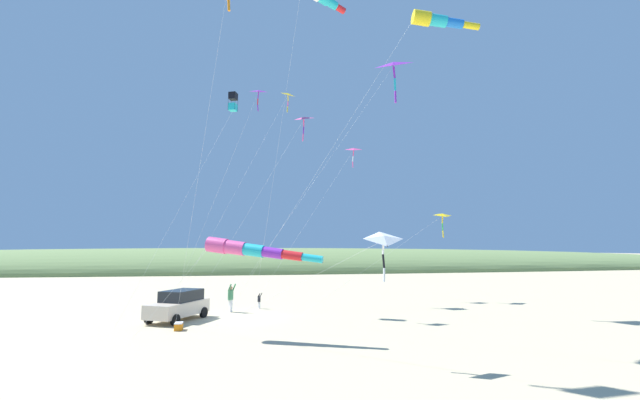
% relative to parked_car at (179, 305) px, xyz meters
% --- Properties ---
extents(ground_plane, '(600.00, 600.00, 0.00)m').
position_rel_parked_car_xyz_m(ground_plane, '(-0.60, 4.01, -0.95)').
color(ground_plane, '#C6B58C').
extents(dune_ridge_grassy, '(28.00, 240.00, 8.93)m').
position_rel_parked_car_xyz_m(dune_ridge_grassy, '(-55.60, 4.01, -0.95)').
color(dune_ridge_grassy, '#6B844C').
rests_on(dune_ridge_grassy, ground_plane).
extents(parked_car, '(4.67, 3.58, 1.85)m').
position_rel_parked_car_xyz_m(parked_car, '(0.00, 0.00, 0.00)').
color(parked_car, beige).
rests_on(parked_car, ground_plane).
extents(cooler_box, '(0.62, 0.42, 0.42)m').
position_rel_parked_car_xyz_m(cooler_box, '(3.20, 0.55, -0.74)').
color(cooler_box, orange).
rests_on(cooler_box, ground_plane).
extents(person_adult_flyer, '(0.71, 0.66, 1.99)m').
position_rel_parked_car_xyz_m(person_adult_flyer, '(-2.85, 3.04, 0.13)').
color(person_adult_flyer, silver).
rests_on(person_adult_flyer, ground_plane).
extents(person_child_green_jacket, '(0.46, 0.47, 1.31)m').
position_rel_parked_car_xyz_m(person_child_green_jacket, '(-3.96, 0.31, -0.24)').
color(person_child_green_jacket, silver).
rests_on(person_child_green_jacket, ground_plane).
extents(person_child_grey_jacket, '(0.42, 0.41, 1.16)m').
position_rel_parked_car_xyz_m(person_child_grey_jacket, '(-4.19, 5.07, -0.32)').
color(person_child_grey_jacket, silver).
rests_on(person_child_grey_jacket, ground_plane).
extents(kite_delta_rainbow_low_near, '(5.49, 13.96, 19.14)m').
position_rel_parked_car_xyz_m(kite_delta_rainbow_low_near, '(-1.48, 15.03, 17.64)').
color(kite_delta_rainbow_low_near, purple).
rests_on(kite_delta_rainbow_low_near, ground_plane).
extents(kite_box_purple_drifting, '(6.76, 6.20, 16.55)m').
position_rel_parked_car_xyz_m(kite_box_purple_drifting, '(-3.97, 2.79, 14.85)').
color(kite_box_purple_drifting, black).
rests_on(kite_box_purple_drifting, ground_plane).
extents(kite_delta_green_low_center, '(5.35, 13.72, 7.64)m').
position_rel_parked_car_xyz_m(kite_delta_green_low_center, '(-6.13, 20.94, 6.38)').
color(kite_delta_green_low_center, yellow).
rests_on(kite_delta_green_low_center, ground_plane).
extents(kite_delta_white_trailing, '(0.91, 6.36, 16.24)m').
position_rel_parked_car_xyz_m(kite_delta_white_trailing, '(-2.06, 4.70, 14.97)').
color(kite_delta_white_trailing, purple).
rests_on(kite_delta_white_trailing, ground_plane).
extents(kite_delta_red_high_left, '(6.80, 9.19, 18.66)m').
position_rel_parked_car_xyz_m(kite_delta_red_high_left, '(-8.38, 7.42, 17.35)').
color(kite_delta_red_high_left, yellow).
rests_on(kite_delta_red_high_left, ground_plane).
extents(kite_delta_orange_high_right, '(5.23, 9.52, 16.26)m').
position_rel_parked_car_xyz_m(kite_delta_orange_high_right, '(-7.59, 8.78, 14.94)').
color(kite_delta_orange_high_right, '#EF4C93').
rests_on(kite_delta_orange_high_right, ground_plane).
extents(kite_windsock_checkered_midright, '(6.94, 13.06, 16.52)m').
position_rel_parked_car_xyz_m(kite_windsock_checkered_midright, '(9.06, 13.50, 15.06)').
color(kite_windsock_checkered_midright, yellow).
rests_on(kite_windsock_checkered_midright, ground_plane).
extents(kite_windsock_blue_topmost, '(3.04, 9.32, 5.11)m').
position_rel_parked_car_xyz_m(kite_windsock_blue_topmost, '(6.03, 4.26, 3.49)').
color(kite_windsock_blue_topmost, '#EF4C93').
rests_on(kite_windsock_blue_topmost, ground_plane).
extents(kite_delta_long_streamer_left, '(7.12, 10.13, 14.07)m').
position_rel_parked_car_xyz_m(kite_delta_long_streamer_left, '(-9.49, 13.80, 12.79)').
color(kite_delta_long_streamer_left, '#EF4C93').
rests_on(kite_delta_long_streamer_left, ground_plane).
extents(kite_delta_black_fish_shape, '(8.24, 8.23, 5.21)m').
position_rel_parked_car_xyz_m(kite_delta_black_fish_shape, '(11.65, 9.63, 3.89)').
color(kite_delta_black_fish_shape, white).
rests_on(kite_delta_black_fish_shape, ground_plane).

